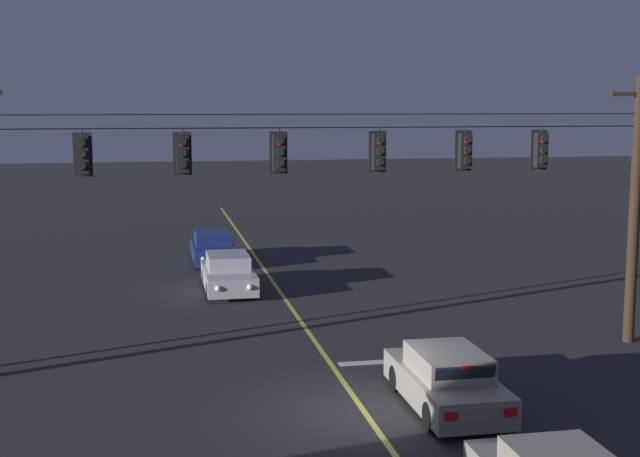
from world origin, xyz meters
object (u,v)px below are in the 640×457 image
at_px(car_waiting_near_lane, 447,381).
at_px(traffic_light_right_inner, 379,152).
at_px(traffic_light_far_right, 541,150).
at_px(traffic_light_rightmost, 465,151).
at_px(car_oncoming_trailing, 213,248).
at_px(car_oncoming_lead, 228,274).
at_px(traffic_light_centre, 279,153).
at_px(traffic_light_left_inner, 183,154).
at_px(traffic_light_leftmost, 82,155).

bearing_deg(car_waiting_near_lane, traffic_light_right_inner, 96.47).
xyz_separation_m(traffic_light_far_right, car_waiting_near_lane, (-4.19, -4.36, -5.02)).
xyz_separation_m(traffic_light_rightmost, car_oncoming_trailing, (-5.88, 15.38, -5.02)).
bearing_deg(car_waiting_near_lane, car_oncoming_lead, 105.41).
bearing_deg(traffic_light_rightmost, traffic_light_centre, 180.00).
distance_m(traffic_light_left_inner, car_oncoming_trailing, 16.28).
bearing_deg(traffic_light_centre, car_oncoming_lead, 93.53).
distance_m(traffic_light_leftmost, traffic_light_left_inner, 2.50).
bearing_deg(car_oncoming_lead, traffic_light_centre, -86.47).
distance_m(traffic_light_left_inner, traffic_light_far_right, 9.91).
height_order(traffic_light_centre, traffic_light_far_right, same).
bearing_deg(traffic_light_right_inner, traffic_light_centre, 180.00).
distance_m(traffic_light_rightmost, traffic_light_far_right, 2.23).
bearing_deg(traffic_light_leftmost, traffic_light_far_right, 0.00).
distance_m(traffic_light_leftmost, traffic_light_rightmost, 10.18).
bearing_deg(traffic_light_centre, traffic_light_rightmost, 0.00).
bearing_deg(traffic_light_left_inner, car_oncoming_lead, 78.29).
bearing_deg(traffic_light_leftmost, car_waiting_near_lane, -27.95).
distance_m(traffic_light_left_inner, car_waiting_near_lane, 8.78).
height_order(traffic_light_rightmost, car_oncoming_lead, traffic_light_rightmost).
relative_size(traffic_light_centre, traffic_light_far_right, 1.00).
height_order(car_waiting_near_lane, car_oncoming_lead, same).
relative_size(car_oncoming_lead, car_oncoming_trailing, 1.00).
bearing_deg(traffic_light_centre, car_oncoming_trailing, 92.68).
xyz_separation_m(traffic_light_left_inner, traffic_light_right_inner, (5.23, 0.00, 0.00)).
bearing_deg(traffic_light_rightmost, traffic_light_far_right, 0.00).
height_order(traffic_light_right_inner, car_oncoming_lead, traffic_light_right_inner).
bearing_deg(traffic_light_right_inner, traffic_light_left_inner, 180.00).
xyz_separation_m(traffic_light_centre, car_oncoming_trailing, (-0.72, 15.38, -5.02)).
relative_size(traffic_light_rightmost, car_oncoming_lead, 0.28).
xyz_separation_m(car_waiting_near_lane, car_oncoming_trailing, (-3.93, 19.74, -0.00)).
bearing_deg(traffic_light_far_right, traffic_light_right_inner, 180.00).
height_order(traffic_light_left_inner, traffic_light_rightmost, same).
bearing_deg(traffic_light_leftmost, traffic_light_left_inner, 0.00).
distance_m(traffic_light_rightmost, car_oncoming_trailing, 17.21).
relative_size(car_waiting_near_lane, car_oncoming_trailing, 0.98).
xyz_separation_m(traffic_light_right_inner, traffic_light_rightmost, (2.45, 0.00, 0.00)).
relative_size(traffic_light_far_right, car_waiting_near_lane, 0.28).
distance_m(traffic_light_right_inner, car_oncoming_trailing, 16.54).
bearing_deg(traffic_light_right_inner, car_oncoming_lead, 109.35).
bearing_deg(car_oncoming_lead, traffic_light_rightmost, -58.50).
bearing_deg(car_waiting_near_lane, traffic_light_rightmost, 65.89).
height_order(traffic_light_rightmost, car_waiting_near_lane, traffic_light_rightmost).
height_order(traffic_light_centre, traffic_light_right_inner, same).
bearing_deg(car_oncoming_trailing, car_waiting_near_lane, -78.75).
xyz_separation_m(traffic_light_left_inner, traffic_light_rightmost, (7.68, 0.00, 0.00)).
distance_m(car_oncoming_lead, car_oncoming_trailing, 6.02).
xyz_separation_m(traffic_light_left_inner, car_oncoming_trailing, (1.80, 15.38, -5.02)).
height_order(traffic_light_leftmost, traffic_light_left_inner, same).
bearing_deg(traffic_light_centre, car_waiting_near_lane, -53.70).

